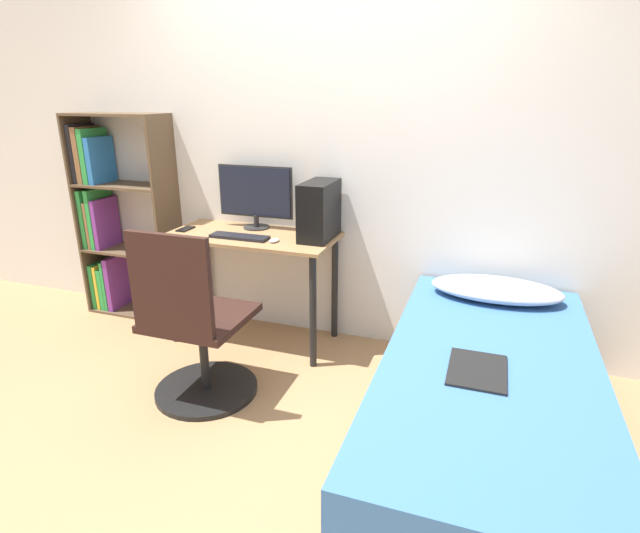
# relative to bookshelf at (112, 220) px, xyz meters

# --- Properties ---
(ground_plane) EXTENTS (14.00, 14.00, 0.00)m
(ground_plane) POSITION_rel_bookshelf_xyz_m (1.67, -1.21, -0.73)
(ground_plane) COLOR #9E754C
(wall_back) EXTENTS (8.00, 0.05, 2.50)m
(wall_back) POSITION_rel_bookshelf_xyz_m (1.67, 0.17, 0.52)
(wall_back) COLOR silver
(wall_back) RESTS_ON ground_plane
(desk) EXTENTS (1.12, 0.54, 0.76)m
(desk) POSITION_rel_bookshelf_xyz_m (1.24, -0.12, -0.10)
(desk) COLOR #997047
(desk) RESTS_ON ground_plane
(bookshelf) EXTENTS (0.74, 0.30, 1.51)m
(bookshelf) POSITION_rel_bookshelf_xyz_m (0.00, 0.00, 0.00)
(bookshelf) COLOR brown
(bookshelf) RESTS_ON ground_plane
(office_chair) EXTENTS (0.58, 0.58, 1.01)m
(office_chair) POSITION_rel_bookshelf_xyz_m (1.27, -0.88, -0.35)
(office_chair) COLOR black
(office_chair) RESTS_ON ground_plane
(bed) EXTENTS (0.96, 2.01, 0.52)m
(bed) POSITION_rel_bookshelf_xyz_m (2.79, -0.85, -0.48)
(bed) COLOR #4C3D2D
(bed) RESTS_ON ground_plane
(pillow) EXTENTS (0.73, 0.36, 0.11)m
(pillow) POSITION_rel_bookshelf_xyz_m (2.79, -0.11, -0.16)
(pillow) COLOR #B2B7C6
(pillow) RESTS_ON bed
(magazine) EXTENTS (0.24, 0.32, 0.01)m
(magazine) POSITION_rel_bookshelf_xyz_m (2.73, -0.98, -0.21)
(magazine) COLOR black
(magazine) RESTS_ON bed
(monitor) EXTENTS (0.54, 0.18, 0.43)m
(monitor) POSITION_rel_bookshelf_xyz_m (1.19, 0.05, 0.26)
(monitor) COLOR black
(monitor) RESTS_ON desk
(keyboard) EXTENTS (0.39, 0.11, 0.02)m
(keyboard) POSITION_rel_bookshelf_xyz_m (1.21, -0.23, 0.04)
(keyboard) COLOR black
(keyboard) RESTS_ON desk
(pc_tower) EXTENTS (0.18, 0.37, 0.36)m
(pc_tower) POSITION_rel_bookshelf_xyz_m (1.69, -0.05, 0.21)
(pc_tower) COLOR black
(pc_tower) RESTS_ON desk
(mouse) EXTENTS (0.06, 0.09, 0.02)m
(mouse) POSITION_rel_bookshelf_xyz_m (1.45, -0.23, 0.04)
(mouse) COLOR silver
(mouse) RESTS_ON desk
(phone) EXTENTS (0.07, 0.14, 0.01)m
(phone) POSITION_rel_bookshelf_xyz_m (0.76, -0.16, 0.03)
(phone) COLOR black
(phone) RESTS_ON desk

